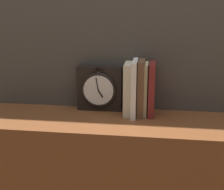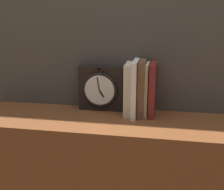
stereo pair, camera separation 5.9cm
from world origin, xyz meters
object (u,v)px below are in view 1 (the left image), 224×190
at_px(book_slot2_brown, 141,88).
at_px(book_slot3_cream, 146,89).
at_px(book_slot4_maroon, 152,89).
at_px(clock, 99,89).
at_px(book_slot1_white, 135,88).
at_px(book_slot0_cream, 128,89).

relative_size(book_slot2_brown, book_slot3_cream, 1.06).
xyz_separation_m(book_slot3_cream, book_slot4_maroon, (0.03, -0.01, 0.00)).
distance_m(clock, book_slot1_white, 0.18).
distance_m(clock, book_slot0_cream, 0.14).
height_order(book_slot1_white, book_slot3_cream, book_slot1_white).
height_order(book_slot0_cream, book_slot1_white, book_slot1_white).
distance_m(book_slot1_white, book_slot2_brown, 0.03).
height_order(book_slot3_cream, book_slot4_maroon, book_slot4_maroon).
bearing_deg(clock, book_slot1_white, -16.12).
bearing_deg(book_slot1_white, book_slot3_cream, 22.29).
xyz_separation_m(clock, book_slot2_brown, (0.20, -0.04, 0.02)).
relative_size(book_slot1_white, book_slot2_brown, 1.01).
distance_m(book_slot0_cream, book_slot3_cream, 0.08).
xyz_separation_m(book_slot2_brown, book_slot4_maroon, (0.05, 0.00, -0.00)).
relative_size(book_slot0_cream, book_slot2_brown, 0.94).
height_order(book_slot2_brown, book_slot4_maroon, book_slot2_brown).
xyz_separation_m(book_slot1_white, book_slot4_maroon, (0.08, 0.01, -0.01)).
xyz_separation_m(clock, book_slot4_maroon, (0.24, -0.03, 0.02)).
bearing_deg(book_slot4_maroon, book_slot2_brown, -176.37).
distance_m(book_slot0_cream, book_slot2_brown, 0.06).
relative_size(clock, book_slot3_cream, 0.93).
bearing_deg(book_slot4_maroon, book_slot0_cream, -178.93).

